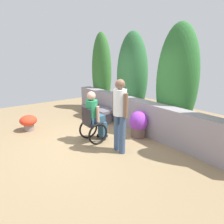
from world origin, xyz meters
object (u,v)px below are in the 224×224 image
flower_pot_purple_near (28,122)px  person_standing_companion (120,111)px  flower_pot_terracotta_by_wall (139,124)px  stone_bench (97,111)px  person_in_wheelchair (94,119)px

flower_pot_purple_near → person_standing_companion: bearing=27.3°
person_standing_companion → flower_pot_purple_near: 3.07m
person_standing_companion → flower_pot_terracotta_by_wall: size_ratio=2.28×
person_standing_companion → flower_pot_purple_near: person_standing_companion is taller
person_standing_companion → stone_bench: bearing=174.1°
person_in_wheelchair → person_standing_companion: bearing=6.5°
stone_bench → person_in_wheelchair: (1.47, -1.00, 0.32)m
person_standing_companion → flower_pot_terracotta_by_wall: bearing=124.5°
person_standing_companion → flower_pot_purple_near: size_ratio=3.43×
flower_pot_purple_near → stone_bench: bearing=81.3°
stone_bench → person_standing_companion: person_standing_companion is taller
stone_bench → person_in_wheelchair: 1.81m
stone_bench → person_in_wheelchair: person_in_wheelchair is taller
person_in_wheelchair → flower_pot_terracotta_by_wall: size_ratio=1.79×
stone_bench → person_standing_companion: bearing=-12.1°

